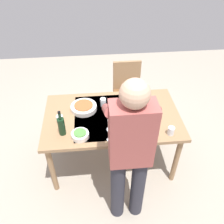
# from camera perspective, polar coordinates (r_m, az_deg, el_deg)

# --- Properties ---
(ground_plane) EXTENTS (6.00, 6.00, 0.00)m
(ground_plane) POSITION_cam_1_polar(r_m,az_deg,el_deg) (3.25, 0.00, -10.91)
(ground_plane) COLOR #9E9384
(dining_table) EXTENTS (1.53, 0.91, 0.76)m
(dining_table) POSITION_cam_1_polar(r_m,az_deg,el_deg) (2.76, 0.00, -2.00)
(dining_table) COLOR #93704C
(dining_table) RESTS_ON ground_plane
(chair_near) EXTENTS (0.40, 0.40, 0.91)m
(chair_near) POSITION_cam_1_polar(r_m,az_deg,el_deg) (3.54, 3.66, 5.64)
(chair_near) COLOR brown
(chair_near) RESTS_ON ground_plane
(person_server) EXTENTS (0.42, 0.61, 1.69)m
(person_server) POSITION_cam_1_polar(r_m,az_deg,el_deg) (2.06, 4.33, -9.35)
(person_server) COLOR #2D2D38
(person_server) RESTS_ON ground_plane
(wine_bottle) EXTENTS (0.07, 0.07, 0.30)m
(wine_bottle) POSITION_cam_1_polar(r_m,az_deg,el_deg) (2.47, -11.96, -3.23)
(wine_bottle) COLOR black
(wine_bottle) RESTS_ON dining_table
(wine_glass_left) EXTENTS (0.07, 0.07, 0.15)m
(wine_glass_left) POSITION_cam_1_polar(r_m,az_deg,el_deg) (2.43, 5.31, -3.56)
(wine_glass_left) COLOR white
(wine_glass_left) RESTS_ON dining_table
(wine_glass_right) EXTENTS (0.07, 0.07, 0.15)m
(wine_glass_right) POSITION_cam_1_polar(r_m,az_deg,el_deg) (2.36, -0.53, -4.94)
(wine_glass_right) COLOR white
(wine_glass_right) RESTS_ON dining_table
(water_cup_near_left) EXTENTS (0.07, 0.07, 0.10)m
(water_cup_near_left) POSITION_cam_1_polar(r_m,az_deg,el_deg) (2.81, -2.12, 2.35)
(water_cup_near_left) COLOR silver
(water_cup_near_left) RESTS_ON dining_table
(water_cup_near_right) EXTENTS (0.07, 0.07, 0.10)m
(water_cup_near_right) POSITION_cam_1_polar(r_m,az_deg,el_deg) (2.64, -12.31, -1.78)
(water_cup_near_right) COLOR silver
(water_cup_near_right) RESTS_ON dining_table
(water_cup_far_left) EXTENTS (0.07, 0.07, 0.09)m
(water_cup_far_left) POSITION_cam_1_polar(r_m,az_deg,el_deg) (2.53, 13.90, -4.38)
(water_cup_far_left) COLOR silver
(water_cup_far_left) RESTS_ON dining_table
(water_cup_far_right) EXTENTS (0.07, 0.07, 0.10)m
(water_cup_far_right) POSITION_cam_1_polar(r_m,az_deg,el_deg) (2.52, 7.74, -3.50)
(water_cup_far_right) COLOR silver
(water_cup_far_right) RESTS_ON dining_table
(serving_bowl_pasta) EXTENTS (0.30, 0.30, 0.07)m
(serving_bowl_pasta) POSITION_cam_1_polar(r_m,az_deg,el_deg) (2.79, -6.76, 1.16)
(serving_bowl_pasta) COLOR white
(serving_bowl_pasta) RESTS_ON dining_table
(side_bowl_salad) EXTENTS (0.18, 0.18, 0.07)m
(side_bowl_salad) POSITION_cam_1_polar(r_m,az_deg,el_deg) (2.46, -7.61, -5.39)
(side_bowl_salad) COLOR white
(side_bowl_salad) RESTS_ON dining_table
(side_bowl_bread) EXTENTS (0.16, 0.16, 0.07)m
(side_bowl_bread) POSITION_cam_1_polar(r_m,az_deg,el_deg) (2.58, 0.72, -2.37)
(side_bowl_bread) COLOR white
(side_bowl_bread) RESTS_ON dining_table
(dinner_plate_near) EXTENTS (0.23, 0.23, 0.01)m
(dinner_plate_near) POSITION_cam_1_polar(r_m,az_deg,el_deg) (2.71, 8.25, -1.06)
(dinner_plate_near) COLOR white
(dinner_plate_near) RESTS_ON dining_table
(dinner_plate_far) EXTENTS (0.23, 0.23, 0.01)m
(dinner_plate_far) POSITION_cam_1_polar(r_m,az_deg,el_deg) (2.83, 2.64, 1.50)
(dinner_plate_far) COLOR white
(dinner_plate_far) RESTS_ON dining_table
(table_knife) EXTENTS (0.02, 0.20, 0.00)m
(table_knife) POSITION_cam_1_polar(r_m,az_deg,el_deg) (2.96, 10.49, 2.61)
(table_knife) COLOR silver
(table_knife) RESTS_ON dining_table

